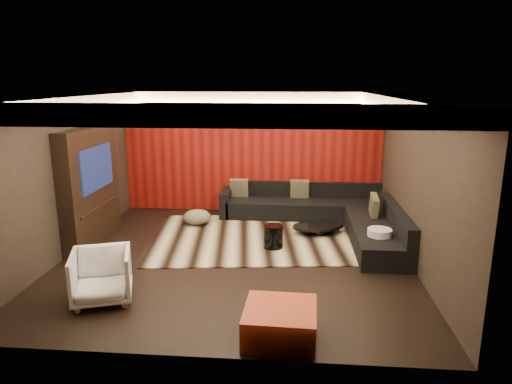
# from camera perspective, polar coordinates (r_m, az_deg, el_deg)

# --- Properties ---
(floor) EXTENTS (6.00, 6.00, 0.02)m
(floor) POSITION_cam_1_polar(r_m,az_deg,el_deg) (8.15, -2.48, -8.22)
(floor) COLOR black
(floor) RESTS_ON ground
(ceiling) EXTENTS (6.00, 6.00, 0.02)m
(ceiling) POSITION_cam_1_polar(r_m,az_deg,el_deg) (7.56, -2.71, 12.00)
(ceiling) COLOR silver
(ceiling) RESTS_ON ground
(wall_back) EXTENTS (6.00, 0.02, 2.80)m
(wall_back) POSITION_cam_1_polar(r_m,az_deg,el_deg) (10.68, -0.52, 4.94)
(wall_back) COLOR black
(wall_back) RESTS_ON ground
(wall_left) EXTENTS (0.02, 6.00, 2.80)m
(wall_left) POSITION_cam_1_polar(r_m,az_deg,el_deg) (8.65, -22.79, 1.75)
(wall_left) COLOR black
(wall_left) RESTS_ON ground
(wall_right) EXTENTS (0.02, 6.00, 2.80)m
(wall_right) POSITION_cam_1_polar(r_m,az_deg,el_deg) (7.94, 19.51, 1.03)
(wall_right) COLOR black
(wall_right) RESTS_ON ground
(red_feature_wall) EXTENTS (5.98, 0.05, 2.78)m
(red_feature_wall) POSITION_cam_1_polar(r_m,az_deg,el_deg) (10.64, -0.54, 4.91)
(red_feature_wall) COLOR #6B0C0A
(red_feature_wall) RESTS_ON ground
(soffit_back) EXTENTS (6.00, 0.60, 0.22)m
(soffit_back) POSITION_cam_1_polar(r_m,az_deg,el_deg) (10.25, -0.70, 11.82)
(soffit_back) COLOR silver
(soffit_back) RESTS_ON ground
(soffit_front) EXTENTS (6.00, 0.60, 0.22)m
(soffit_front) POSITION_cam_1_polar(r_m,az_deg,el_deg) (4.91, -6.85, 9.52)
(soffit_front) COLOR silver
(soffit_front) RESTS_ON ground
(soffit_left) EXTENTS (0.60, 4.80, 0.22)m
(soffit_left) POSITION_cam_1_polar(r_m,az_deg,el_deg) (8.36, -21.70, 10.41)
(soffit_left) COLOR silver
(soffit_left) RESTS_ON ground
(soffit_right) EXTENTS (0.60, 4.80, 0.22)m
(soffit_right) POSITION_cam_1_polar(r_m,az_deg,el_deg) (7.70, 18.02, 10.49)
(soffit_right) COLOR silver
(soffit_right) RESTS_ON ground
(cove_back) EXTENTS (4.80, 0.08, 0.04)m
(cove_back) POSITION_cam_1_polar(r_m,az_deg,el_deg) (9.91, -0.89, 11.23)
(cove_back) COLOR #FFD899
(cove_back) RESTS_ON ground
(cove_front) EXTENTS (4.80, 0.08, 0.04)m
(cove_front) POSITION_cam_1_polar(r_m,az_deg,el_deg) (5.25, -6.07, 8.83)
(cove_front) COLOR #FFD899
(cove_front) RESTS_ON ground
(cove_left) EXTENTS (0.08, 4.80, 0.04)m
(cove_left) POSITION_cam_1_polar(r_m,az_deg,el_deg) (8.22, -19.49, 9.92)
(cove_left) COLOR #FFD899
(cove_left) RESTS_ON ground
(cove_right) EXTENTS (0.08, 4.80, 0.04)m
(cove_right) POSITION_cam_1_polar(r_m,az_deg,el_deg) (7.63, 15.45, 9.96)
(cove_right) COLOR #FFD899
(cove_right) RESTS_ON ground
(tv_surround) EXTENTS (0.30, 2.00, 2.20)m
(tv_surround) POSITION_cam_1_polar(r_m,az_deg,el_deg) (9.17, -20.03, 0.70)
(tv_surround) COLOR black
(tv_surround) RESTS_ON ground
(tv_screen) EXTENTS (0.04, 1.30, 0.80)m
(tv_screen) POSITION_cam_1_polar(r_m,az_deg,el_deg) (9.03, -19.29, 2.85)
(tv_screen) COLOR black
(tv_screen) RESTS_ON ground
(tv_shelf) EXTENTS (0.04, 1.60, 0.04)m
(tv_shelf) POSITION_cam_1_polar(r_m,az_deg,el_deg) (9.19, -18.92, -1.74)
(tv_shelf) COLOR black
(tv_shelf) RESTS_ON ground
(rug) EXTENTS (4.31, 3.43, 0.02)m
(rug) POSITION_cam_1_polar(r_m,az_deg,el_deg) (9.11, -0.14, -5.66)
(rug) COLOR #C0B38C
(rug) RESTS_ON floor
(coffee_table) EXTENTS (1.35, 1.35, 0.18)m
(coffee_table) POSITION_cam_1_polar(r_m,az_deg,el_deg) (9.37, 7.77, -4.60)
(coffee_table) COLOR black
(coffee_table) RESTS_ON rug
(drum_stool) EXTENTS (0.45, 0.45, 0.43)m
(drum_stool) POSITION_cam_1_polar(r_m,az_deg,el_deg) (8.49, 2.18, -5.56)
(drum_stool) COLOR black
(drum_stool) RESTS_ON rug
(striped_pouf) EXTENTS (0.76, 0.76, 0.32)m
(striped_pouf) POSITION_cam_1_polar(r_m,az_deg,el_deg) (9.92, -7.39, -3.12)
(striped_pouf) COLOR beige
(striped_pouf) RESTS_ON rug
(white_side_table) EXTENTS (0.47, 0.47, 0.52)m
(white_side_table) POSITION_cam_1_polar(r_m,az_deg,el_deg) (8.34, 15.11, -6.20)
(white_side_table) COLOR silver
(white_side_table) RESTS_ON floor
(orange_ottoman) EXTENTS (0.90, 0.90, 0.38)m
(orange_ottoman) POSITION_cam_1_polar(r_m,az_deg,el_deg) (5.76, 3.03, -15.97)
(orange_ottoman) COLOR maroon
(orange_ottoman) RESTS_ON floor
(armchair) EXTENTS (1.01, 1.02, 0.74)m
(armchair) POSITION_cam_1_polar(r_m,az_deg,el_deg) (6.86, -18.75, -9.93)
(armchair) COLOR silver
(armchair) RESTS_ON floor
(sectional_sofa) EXTENTS (3.65, 3.50, 0.75)m
(sectional_sofa) POSITION_cam_1_polar(r_m,az_deg,el_deg) (9.79, 9.03, -2.88)
(sectional_sofa) COLOR black
(sectional_sofa) RESTS_ON floor
(throw_pillows) EXTENTS (3.12, 1.69, 0.50)m
(throw_pillows) POSITION_cam_1_polar(r_m,az_deg,el_deg) (10.06, 5.62, -0.21)
(throw_pillows) COLOR tan
(throw_pillows) RESTS_ON sectional_sofa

